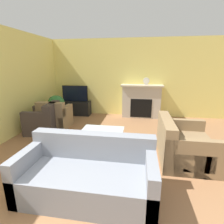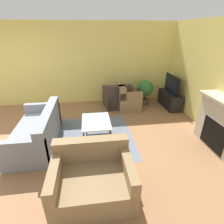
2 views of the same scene
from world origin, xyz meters
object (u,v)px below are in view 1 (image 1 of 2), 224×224
mantel_clock (146,81)px  armchair_accent (55,118)px  armchair_by_window (44,121)px  tv (75,94)px  potted_plant (56,105)px  couch_sectional (88,175)px  coffee_table (102,133)px  couch_loveseat (183,146)px

mantel_clock → armchair_accent: bearing=-149.5°
armchair_by_window → armchair_accent: 0.37m
tv → potted_plant: 0.90m
armchair_accent → mantel_clock: 3.20m
couch_sectional → coffee_table: 1.36m
armchair_accent → tv: bearing=-93.5°
coffee_table → mantel_clock: mantel_clock is taller
couch_loveseat → mantel_clock: bearing=13.4°
potted_plant → mantel_clock: mantel_clock is taller
armchair_accent → coffee_table: (1.66, -1.14, 0.10)m
couch_sectional → mantel_clock: (0.88, 4.03, 0.99)m
armchair_by_window → mantel_clock: 3.50m
armchair_accent → couch_sectional: bearing=125.2°
armchair_accent → potted_plant: (-0.27, 0.68, 0.22)m
armchair_accent → mantel_clock: size_ratio=3.34×
mantel_clock → tv: bearing=-178.0°
tv → couch_loveseat: bearing=-40.5°
armchair_by_window → couch_sectional: bearing=33.8°
couch_loveseat → mantel_clock: mantel_clock is taller
couch_sectional → coffee_table: (-0.09, 1.35, 0.11)m
armchair_accent → coffee_table: armchair_accent is taller
couch_loveseat → armchair_by_window: bearing=74.7°
tv → mantel_clock: size_ratio=3.85×
couch_loveseat → potted_plant: potted_plant is taller
armchair_by_window → coffee_table: 1.99m
couch_sectional → potted_plant: size_ratio=2.20×
tv → coffee_table: bearing=-58.9°
armchair_accent → couch_loveseat: bearing=158.9°
couch_sectional → couch_loveseat: 1.97m
armchair_by_window → coffee_table: armchair_by_window is taller
potted_plant → mantel_clock: (2.90, 0.87, 0.75)m
tv → armchair_accent: bearing=-93.5°
mantel_clock → couch_sectional: bearing=-102.3°
armchair_accent → potted_plant: size_ratio=0.96×
armchair_accent → mantel_clock: mantel_clock is taller
tv → mantel_clock: (2.54, 0.09, 0.48)m
potted_plant → mantel_clock: bearing=16.7°
tv → coffee_table: tv is taller
potted_plant → couch_sectional: bearing=-57.4°
coffee_table → armchair_by_window: bearing=156.1°
couch_sectional → armchair_accent: (-1.75, 2.48, 0.02)m
mantel_clock → couch_loveseat: bearing=-76.6°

